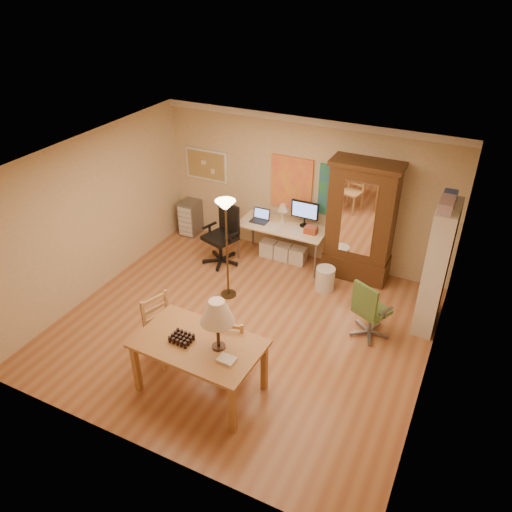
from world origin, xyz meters
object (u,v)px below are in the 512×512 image
at_px(computer_desk, 285,239).
at_px(armoire, 360,229).
at_px(bookshelf, 436,269).
at_px(office_chair_green, 369,321).
at_px(dining_table, 205,335).
at_px(office_chair_black, 222,247).

relative_size(computer_desk, armoire, 0.75).
bearing_deg(bookshelf, office_chair_green, -136.74).
relative_size(office_chair_green, bookshelf, 0.48).
height_order(dining_table, office_chair_black, dining_table).
height_order(dining_table, office_chair_green, dining_table).
relative_size(computer_desk, bookshelf, 0.80).
bearing_deg(office_chair_black, armoire, 15.38).
bearing_deg(computer_desk, office_chair_black, -150.61).
bearing_deg(bookshelf, computer_desk, 164.42).
xyz_separation_m(dining_table, office_chair_green, (1.61, 2.06, -0.70)).
relative_size(office_chair_black, armoire, 0.53).
distance_m(dining_table, computer_desk, 3.59).
xyz_separation_m(office_chair_black, office_chair_green, (3.05, -0.89, -0.04)).
bearing_deg(armoire, computer_desk, -176.60).
bearing_deg(office_chair_green, bookshelf, 43.26).
bearing_deg(office_chair_green, armoire, 112.93).
relative_size(office_chair_green, armoire, 0.45).
distance_m(dining_table, armoire, 3.73).
distance_m(armoire, bookshelf, 1.64).
relative_size(dining_table, armoire, 0.76).
height_order(office_chair_black, armoire, armoire).
distance_m(computer_desk, office_chair_green, 2.51).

